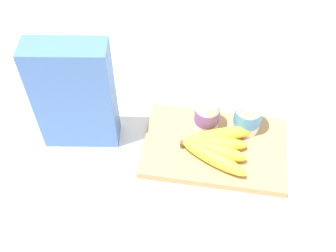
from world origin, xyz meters
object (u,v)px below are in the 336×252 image
cereal_box (74,96)px  banana_bunch (215,147)px  cutting_board (215,147)px  yogurt_cup_front (207,114)px  spoon (334,146)px  yogurt_cup_back (248,115)px

cereal_box → banana_bunch: cereal_box is taller
cutting_board → cereal_box: (-0.34, -0.01, 0.14)m
yogurt_cup_front → banana_bunch: size_ratio=0.51×
yogurt_cup_front → spoon: yogurt_cup_front is taller
cereal_box → spoon: size_ratio=2.20×
cereal_box → yogurt_cup_back: (0.41, 0.07, -0.08)m
cutting_board → spoon: 0.30m
cutting_board → banana_bunch: 0.04m
banana_bunch → cutting_board: bearing=92.2°
yogurt_cup_front → banana_bunch: yogurt_cup_front is taller
cutting_board → cereal_box: size_ratio=1.19×
yogurt_cup_front → cutting_board: bearing=-63.9°
yogurt_cup_back → banana_bunch: bearing=-129.2°
banana_bunch → spoon: 0.31m
cereal_box → spoon: bearing=177.3°
cutting_board → yogurt_cup_front: bearing=116.1°
yogurt_cup_back → banana_bunch: size_ratio=0.55×
cutting_board → yogurt_cup_back: bearing=42.9°
yogurt_cup_front → cereal_box: bearing=-168.0°
cereal_box → yogurt_cup_back: size_ratio=2.99×
cereal_box → banana_bunch: size_ratio=1.63×
cutting_board → yogurt_cup_front: (-0.03, 0.06, 0.06)m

